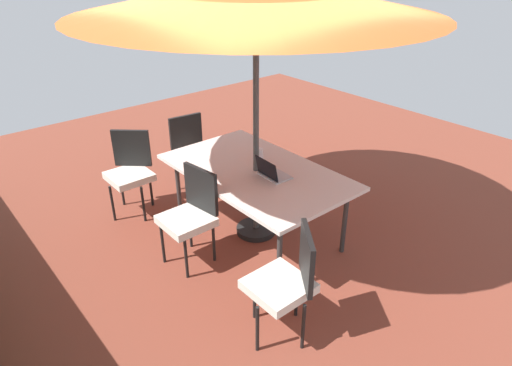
# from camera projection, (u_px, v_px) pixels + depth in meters

# --- Properties ---
(ground_plane) EXTENTS (10.00, 10.00, 0.02)m
(ground_plane) POSITION_uv_depth(u_px,v_px,m) (256.00, 232.00, 5.11)
(ground_plane) COLOR brown
(dining_table) EXTENTS (2.03, 1.21, 0.78)m
(dining_table) POSITION_uv_depth(u_px,v_px,m) (256.00, 174.00, 4.76)
(dining_table) COLOR silver
(dining_table) RESTS_ON ground_plane
(chair_north) EXTENTS (0.48, 0.49, 0.98)m
(chair_north) POSITION_uv_depth(u_px,v_px,m) (191.00, 213.00, 4.42)
(chair_north) COLOR silver
(chair_north) RESTS_ON ground_plane
(chair_northeast) EXTENTS (0.59, 0.59, 0.98)m
(chair_northeast) POSITION_uv_depth(u_px,v_px,m) (130.00, 169.00, 5.27)
(chair_northeast) COLOR silver
(chair_northeast) RESTS_ON ground_plane
(chair_east) EXTENTS (0.48, 0.47, 0.98)m
(chair_east) POSITION_uv_depth(u_px,v_px,m) (192.00, 151.00, 5.73)
(chair_east) COLOR silver
(chair_east) RESTS_ON ground_plane
(chair_northwest) EXTENTS (0.58, 0.58, 0.98)m
(chair_northwest) POSITION_uv_depth(u_px,v_px,m) (287.00, 280.00, 3.53)
(chair_northwest) COLOR silver
(chair_northwest) RESTS_ON ground_plane
(laptop) EXTENTS (0.33, 0.26, 0.21)m
(laptop) POSITION_uv_depth(u_px,v_px,m) (272.00, 173.00, 4.58)
(laptop) COLOR #B7B7BC
(laptop) RESTS_ON dining_table
(cup) EXTENTS (0.08, 0.08, 0.11)m
(cup) POSITION_uv_depth(u_px,v_px,m) (259.00, 154.00, 4.97)
(cup) COLOR white
(cup) RESTS_ON dining_table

